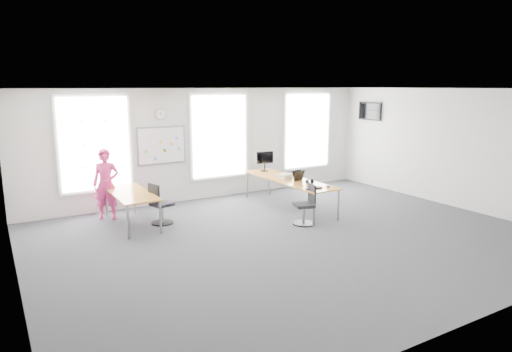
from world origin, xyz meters
TOP-DOWN VIEW (x-y plane):
  - floor at (0.00, 0.00)m, footprint 10.00×10.00m
  - ceiling at (0.00, 0.00)m, footprint 10.00×10.00m
  - wall_back at (0.00, 4.00)m, footprint 10.00×0.00m
  - wall_front at (0.00, -4.00)m, footprint 10.00×0.00m
  - wall_left at (-5.00, 0.00)m, footprint 0.00×10.00m
  - wall_right at (5.00, 0.00)m, footprint 0.00×10.00m
  - window_left at (-3.00, 3.97)m, footprint 1.60×0.06m
  - window_mid at (0.30, 3.97)m, footprint 1.60×0.06m
  - window_right at (3.30, 3.97)m, footprint 1.60×0.06m
  - desk_right at (1.24, 1.95)m, footprint 0.83×3.11m
  - desk_left at (-2.57, 2.60)m, footprint 0.80×2.00m
  - chair_right at (0.79, 0.62)m, footprint 0.51×0.51m
  - chair_left at (-2.03, 2.30)m, footprint 0.51×0.51m
  - person at (-2.94, 3.32)m, footprint 0.71×0.60m
  - whiteboard at (-1.35, 3.97)m, footprint 1.20×0.03m
  - wall_clock at (-1.35, 3.97)m, footprint 0.30×0.04m
  - tv at (4.95, 3.00)m, footprint 0.06×0.90m
  - keyboard at (1.08, 0.72)m, footprint 0.45×0.23m
  - mouse at (1.44, 0.67)m, footprint 0.10×0.13m
  - lens_cap at (1.33, 1.02)m, footprint 0.09×0.09m
  - headphones at (1.35, 1.24)m, footprint 0.19×0.10m
  - laptop_sleeve at (1.33, 1.67)m, footprint 0.32×0.23m
  - paper_stack at (1.16, 2.02)m, footprint 0.41×0.36m
  - monitor at (1.28, 3.17)m, footprint 0.49×0.20m

SIDE VIEW (x-z plane):
  - floor at x=0.00m, z-range 0.00..0.00m
  - chair_right at x=0.79m, z-range -0.06..0.85m
  - chair_left at x=-2.03m, z-range -0.06..0.87m
  - desk_left at x=-2.57m, z-range 0.30..1.03m
  - desk_right at x=1.24m, z-range 0.33..1.08m
  - lens_cap at x=1.33m, z-range 0.76..0.76m
  - keyboard at x=1.08m, z-range 0.76..0.78m
  - mouse at x=1.44m, z-range 0.76..0.80m
  - headphones at x=1.35m, z-range 0.75..0.86m
  - paper_stack at x=1.16m, z-range 0.76..0.87m
  - person at x=-2.94m, z-range 0.00..1.65m
  - laptop_sleeve at x=1.33m, z-range 0.75..1.01m
  - monitor at x=1.28m, z-range 0.81..1.35m
  - wall_back at x=0.00m, z-range -3.50..6.50m
  - wall_front at x=0.00m, z-range -3.50..6.50m
  - wall_left at x=-5.00m, z-range -3.50..6.50m
  - wall_right at x=5.00m, z-range -3.50..6.50m
  - whiteboard at x=-1.35m, z-range 1.10..2.00m
  - window_left at x=-3.00m, z-range 0.60..2.80m
  - window_mid at x=0.30m, z-range 0.60..2.80m
  - window_right at x=3.30m, z-range 0.60..2.80m
  - tv at x=4.95m, z-range 2.02..2.57m
  - wall_clock at x=-1.35m, z-range 2.20..2.50m
  - ceiling at x=0.00m, z-range 3.00..3.00m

